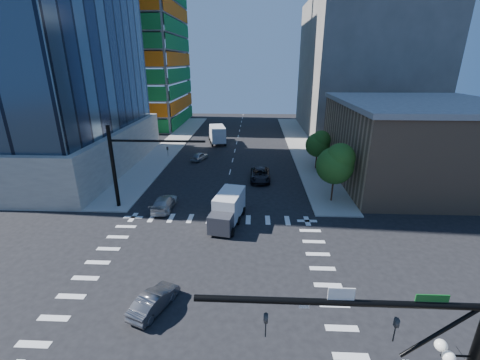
{
  "coord_description": "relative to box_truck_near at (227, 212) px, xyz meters",
  "views": [
    {
      "loc": [
        3.49,
        -20.41,
        15.24
      ],
      "look_at": [
        2.2,
        8.0,
        4.71
      ],
      "focal_mm": 24.0,
      "sensor_mm": 36.0,
      "label": 1
    }
  ],
  "objects": [
    {
      "name": "car_sb_cross",
      "position": [
        -3.77,
        -11.86,
        -0.67
      ],
      "size": [
        2.74,
        4.19,
        1.31
      ],
      "primitive_type": "imported",
      "rotation": [
        0.0,
        0.0,
        2.77
      ],
      "color": "#4F4F54",
      "rests_on": "ground"
    },
    {
      "name": "tree_north",
      "position": [
        12.0,
        17.92,
        2.66
      ],
      "size": [
        3.54,
        3.52,
        5.78
      ],
      "color": "#382316",
      "rests_on": "sidewalk_ne"
    },
    {
      "name": "sidewalk_ne",
      "position": [
        11.57,
        32.02,
        -1.25
      ],
      "size": [
        5.0,
        60.0,
        0.15
      ],
      "primitive_type": "cube",
      "color": "#9C9894",
      "rests_on": "ground"
    },
    {
      "name": "car_sb_mid",
      "position": [
        -6.36,
        21.85,
        -0.69
      ],
      "size": [
        2.74,
        4.04,
        1.28
      ],
      "primitive_type": "imported",
      "rotation": [
        0.0,
        0.0,
        2.78
      ],
      "color": "#A4A8AC",
      "rests_on": "ground"
    },
    {
      "name": "commercial_building",
      "position": [
        24.07,
        14.02,
        3.99
      ],
      "size": [
        20.5,
        22.5,
        10.6
      ],
      "color": "#947356",
      "rests_on": "ground"
    },
    {
      "name": "ground",
      "position": [
        -0.93,
        -7.98,
        -1.33
      ],
      "size": [
        160.0,
        160.0,
        0.0
      ],
      "primitive_type": "plane",
      "color": "black",
      "rests_on": "ground"
    },
    {
      "name": "road_markings",
      "position": [
        -0.93,
        -7.98,
        -1.32
      ],
      "size": [
        20.0,
        20.0,
        0.01
      ],
      "primitive_type": "cube",
      "color": "silver",
      "rests_on": "ground"
    },
    {
      "name": "car_sb_near",
      "position": [
        -7.17,
        3.18,
        -0.6
      ],
      "size": [
        2.14,
        5.05,
        1.45
      ],
      "primitive_type": "imported",
      "rotation": [
        0.0,
        0.0,
        3.12
      ],
      "color": "silver",
      "rests_on": "ground"
    },
    {
      "name": "sidewalk_nw",
      "position": [
        -13.43,
        32.02,
        -1.25
      ],
      "size": [
        5.0,
        60.0,
        0.15
      ],
      "primitive_type": "cube",
      "color": "#9C9894",
      "rests_on": "ground"
    },
    {
      "name": "box_truck_near",
      "position": [
        0.0,
        0.0,
        0.0
      ],
      "size": [
        3.48,
        6.08,
        3.0
      ],
      "rotation": [
        0.0,
        0.0,
        -0.19
      ],
      "color": "black",
      "rests_on": "ground"
    },
    {
      "name": "construction_building",
      "position": [
        -28.34,
        53.95,
        23.29
      ],
      "size": [
        25.16,
        34.5,
        70.6
      ],
      "color": "slate",
      "rests_on": "ground"
    },
    {
      "name": "car_nb_far",
      "position": [
        3.45,
        12.82,
        -0.54
      ],
      "size": [
        2.6,
        5.64,
        1.57
      ],
      "primitive_type": "imported",
      "rotation": [
        0.0,
        0.0,
        -0.0
      ],
      "color": "black",
      "rests_on": "ground"
    },
    {
      "name": "signal_mast_nw",
      "position": [
        -10.92,
        3.52,
        4.17
      ],
      "size": [
        10.2,
        0.4,
        9.0
      ],
      "color": "black",
      "rests_on": "sidewalk_nw"
    },
    {
      "name": "box_truck_far",
      "position": [
        -4.83,
        33.93,
        0.23
      ],
      "size": [
        4.27,
        7.16,
        3.51
      ],
      "rotation": [
        0.0,
        0.0,
        3.37
      ],
      "color": "black",
      "rests_on": "ground"
    },
    {
      "name": "tree_south",
      "position": [
        11.7,
        5.92,
        3.36
      ],
      "size": [
        4.16,
        4.16,
        6.82
      ],
      "color": "#382316",
      "rests_on": "sidewalk_ne"
    },
    {
      "name": "bg_building_ne",
      "position": [
        26.07,
        47.02,
        12.67
      ],
      "size": [
        24.0,
        30.0,
        28.0
      ],
      "primitive_type": "cube",
      "color": "#615D57",
      "rests_on": "ground"
    }
  ]
}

